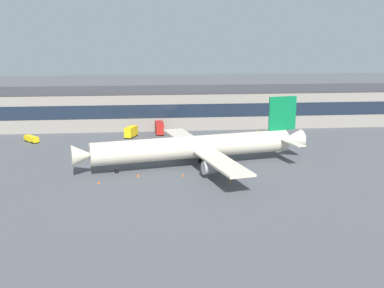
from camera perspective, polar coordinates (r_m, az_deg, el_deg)
The scene contains 11 objects.
ground_plane at distance 121.21m, azimuth 2.07°, elevation -2.91°, with size 600.00×600.00×0.00m, color #4C4F54.
terminal_building at distance 177.09m, azimuth -0.52°, elevation 4.51°, with size 183.48×20.13×14.28m.
airliner at distance 121.83m, azimuth 0.60°, elevation -0.33°, with size 61.87×53.23×17.18m.
stair_truck at distance 158.52m, azimuth -7.38°, elevation 1.51°, with size 4.47×6.46×3.55m.
belt_loader at distance 158.77m, azimuth -18.83°, elevation 0.63°, with size 5.66×6.17×1.95m.
baggage_tug at distance 160.36m, azimuth 8.56°, elevation 1.27°, with size 3.76×4.08×1.85m.
catering_truck at distance 163.10m, azimuth -3.95°, elevation 2.02°, with size 2.93×7.31×4.15m.
traffic_cone_0 at distance 109.96m, azimuth 4.61°, elevation -4.45°, with size 0.49×0.49×0.61m, color #F2590C.
traffic_cone_1 at distance 110.41m, azimuth -11.18°, elevation -4.58°, with size 0.50×0.50×0.62m, color #F2590C.
traffic_cone_2 at distance 114.55m, azimuth -6.53°, elevation -3.75°, with size 0.56×0.56×0.70m, color #F2590C.
traffic_cone_3 at distance 114.03m, azimuth -1.10°, elevation -3.78°, with size 0.44×0.44×0.55m, color #F2590C.
Camera 1 is at (-16.19, -115.49, 33.03)m, focal length 44.21 mm.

